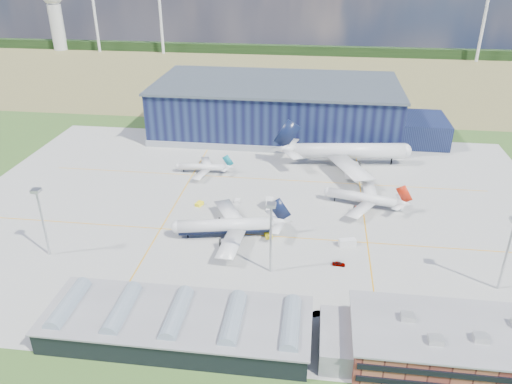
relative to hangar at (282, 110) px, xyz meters
The scene contains 26 objects.
ground 95.56m from the hangar, 91.70° to the right, with size 600.00×600.00×0.00m, color #32511E.
apron 85.64m from the hangar, 91.90° to the right, with size 220.00×160.00×0.08m.
farmland 125.76m from the hangar, 91.29° to the left, with size 600.00×220.00×0.01m, color olive.
treeline 205.36m from the hangar, 90.78° to the left, with size 600.00×8.00×8.00m, color black.
horizon_dressing 279.32m from the hangar, 134.20° to the left, with size 440.20×18.00×70.00m.
hangar is the anchor object (origin of this frame).
ops_building 163.51m from the hangar, 71.37° to the right, with size 46.00×23.00×10.90m.
glass_concourse 155.28m from the hangar, 93.42° to the right, with size 78.00×23.00×8.60m.
light_mast_west 139.77m from the hangar, 116.71° to the right, with size 2.60×2.60×23.00m.
light_mast_center 125.07m from the hangar, 86.70° to the right, with size 2.60×2.60×23.00m.
light_mast_east 144.23m from the hangar, 59.95° to the right, with size 2.60×2.60×23.00m.
airliner_navy 107.34m from the hangar, 95.10° to the right, with size 40.79×39.90×13.30m, color silver, non-canonical shape.
airliner_red 87.30m from the hangar, 64.96° to the right, with size 33.22×32.49×10.83m, color silver, non-canonical shape.
airliner_widebody 51.65m from the hangar, 50.44° to the right, with size 62.11×60.76×20.25m, color silver, non-canonical shape.
airliner_regional 64.36m from the hangar, 117.23° to the right, with size 25.68×25.12×8.37m, color silver, non-canonical shape.
gse_tug_a 106.04m from the hangar, 87.54° to the right, with size 2.18×3.56×1.48m, color yellow.
gse_tug_b 90.22m from the hangar, 105.25° to the right, with size 2.11×3.16×1.37m, color yellow.
gse_van_a 112.21m from the hangar, 74.16° to the right, with size 2.39×5.49×2.39m, color silver.
gse_cart_a 83.25m from the hangar, 96.86° to the right, with size 1.81×2.72×1.18m, color silver.
gse_van_b 94.01m from the hangar, 57.99° to the right, with size 2.22×4.85×2.22m, color silver.
gse_tug_c 58.01m from the hangar, 53.98° to the right, with size 2.18×3.49×1.53m, color yellow.
gse_cart_b 38.17m from the hangar, 63.72° to the right, with size 2.26×3.38×1.47m, color silver.
gse_van_c 144.91m from the hangar, 76.94° to the right, with size 2.65×5.51×2.65m, color silver.
airstair 85.32m from the hangar, 88.10° to the right, with size 2.17×5.41×3.46m, color silver.
car_a 122.82m from the hangar, 76.97° to the right, with size 1.58×3.93×1.34m, color #99999E.
car_b 144.88m from the hangar, 81.31° to the right, with size 1.27×3.64×1.20m, color #99999E.
Camera 1 is at (21.70, -152.66, 87.70)m, focal length 35.00 mm.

